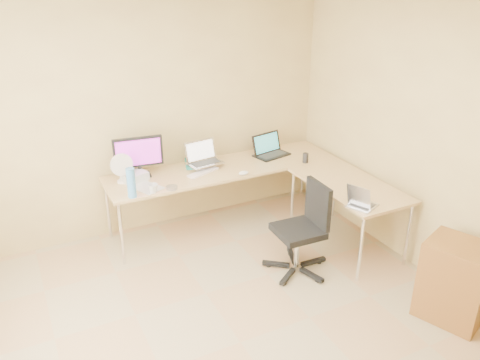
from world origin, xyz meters
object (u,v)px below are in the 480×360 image
laptop_return (363,197)px  cabinet (455,281)px  desk_main (224,196)px  laptop_black (272,145)px  mug (153,188)px  desk_fan (121,169)px  laptop_center (205,153)px  monitor (139,157)px  office_chair (298,226)px  water_bottle (131,183)px  desk_return (346,215)px  keyboard (203,172)px

laptop_return → cabinet: laptop_return is taller
desk_main → laptop_black: (0.66, 0.07, 0.49)m
mug → desk_fan: size_ratio=0.33×
laptop_center → monitor: bearing=164.7°
office_chair → water_bottle: bearing=149.6°
laptop_black → desk_fan: desk_fan is taller
desk_fan → laptop_return: (1.88, -1.57, -0.05)m
laptop_black → desk_return: bearing=-86.2°
laptop_center → laptop_black: size_ratio=0.93×
monitor → keyboard: size_ratio=1.33×
laptop_return → office_chair: office_chair is taller
mug → office_chair: 1.48m
mug → laptop_return: size_ratio=0.34×
laptop_black → office_chair: (-0.42, -1.25, -0.36)m
laptop_center → laptop_black: (0.86, -0.01, -0.04)m
desk_main → office_chair: office_chair is taller
desk_return → keyboard: bearing=142.9°
monitor → water_bottle: size_ratio=1.72×
keyboard → mug: (-0.64, -0.24, 0.04)m
water_bottle → mug: bearing=0.4°
monitor → cabinet: 3.26m
laptop_center → cabinet: 2.80m
desk_return → mug: 2.06m
laptop_center → water_bottle: 1.01m
desk_fan → cabinet: (2.17, -2.47, -0.52)m
desk_fan → office_chair: (1.37, -1.27, -0.38)m
laptop_black → cabinet: size_ratio=0.57×
laptop_return → desk_fan: bearing=27.7°
desk_return → keyboard: (-1.25, 0.95, 0.37)m
cabinet → water_bottle: bearing=115.1°
desk_fan → laptop_return: 2.45m
desk_main → monitor: bearing=169.4°
laptop_center → laptop_black: 0.86m
laptop_black → mug: size_ratio=4.10×
desk_return → laptop_black: laptop_black is taller
desk_return → water_bottle: bearing=161.5°
laptop_center → desk_fan: bearing=170.7°
monitor → desk_fan: size_ratio=1.74×
monitor → desk_return: bearing=-25.3°
monitor → mug: (-0.00, -0.47, -0.18)m
desk_main → monitor: 1.10m
water_bottle → cabinet: (2.17, -2.07, -0.52)m
keyboard → cabinet: size_ratio=0.54×
laptop_black → laptop_return: (0.09, -1.54, -0.03)m
cabinet → desk_fan: bearing=110.1°
mug → laptop_return: (1.67, -1.17, 0.05)m
keyboard → water_bottle: water_bottle is taller
keyboard → mug: bearing=178.5°
keyboard → office_chair: bearing=-87.5°
desk_main → desk_fan: (-1.13, 0.10, 0.51)m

